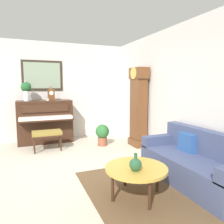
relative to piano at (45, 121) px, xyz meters
name	(u,v)px	position (x,y,z in m)	size (l,w,h in m)	color
ground_plane	(61,173)	(2.23, 0.07, -0.64)	(6.40, 6.00, 0.10)	beige
wall_left	(45,91)	(-0.37, 0.07, 0.82)	(0.13, 4.90, 2.80)	silver
wall_back	(171,93)	(2.24, 2.47, 0.81)	(5.30, 0.13, 2.80)	silver
area_rug	(140,192)	(3.48, 1.04, -0.59)	(2.10, 1.50, 0.01)	brown
piano	(45,121)	(0.00, 0.00, 0.00)	(0.87, 1.44, 1.17)	#3D2316
piano_bench	(47,134)	(0.84, -0.04, -0.18)	(0.42, 0.70, 0.48)	#3D2316
grandfather_clock	(138,109)	(1.28, 2.21, 0.37)	(0.52, 0.34, 2.03)	brown
couch	(195,163)	(3.51, 2.03, -0.28)	(1.90, 0.80, 0.84)	#424C70
coffee_table	(136,169)	(3.56, 0.92, -0.19)	(0.88, 0.88, 0.44)	gold
mantel_clock	(51,94)	(0.00, 0.19, 0.75)	(0.13, 0.18, 0.38)	brown
flower_vase	(26,89)	(0.00, -0.45, 0.89)	(0.26, 0.26, 0.58)	silver
teacup	(48,100)	(0.13, 0.08, 0.60)	(0.12, 0.12, 0.06)	beige
green_jug	(135,164)	(3.67, 0.84, -0.07)	(0.17, 0.17, 0.24)	#234C33
potted_plant	(102,133)	(0.92, 1.35, -0.27)	(0.36, 0.36, 0.56)	#935138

